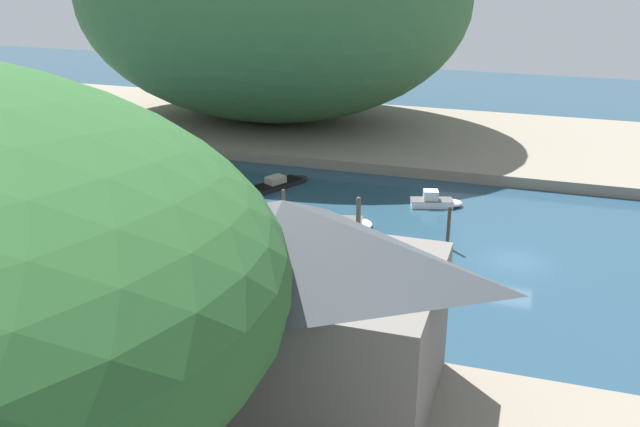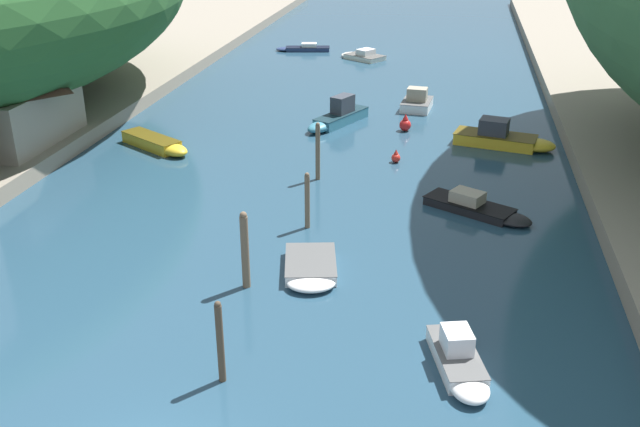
{
  "view_description": "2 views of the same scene",
  "coord_description": "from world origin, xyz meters",
  "px_view_note": "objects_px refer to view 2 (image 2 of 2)",
  "views": [
    {
      "loc": [
        -42.02,
        -0.43,
        19.16
      ],
      "look_at": [
        -2.6,
        11.97,
        2.76
      ],
      "focal_mm": 40.0,
      "sensor_mm": 36.0,
      "label": 1
    },
    {
      "loc": [
        7.16,
        -12.99,
        14.03
      ],
      "look_at": [
        2.13,
        13.66,
        1.73
      ],
      "focal_mm": 40.0,
      "sensor_mm": 36.0,
      "label": 2
    }
  ],
  "objects_px": {
    "boat_mid_channel": "(337,117)",
    "boat_near_quay": "(505,139)",
    "boat_open_rowboat": "(460,362)",
    "boat_navy_launch": "(158,144)",
    "boat_white_cruiser": "(418,101)",
    "boat_cabin_cruiser": "(303,48)",
    "channel_buoy_far": "(396,157)",
    "boat_small_dinghy": "(362,56)",
    "channel_buoy_near": "(405,124)",
    "boathouse_shed": "(0,99)",
    "boat_moored_right": "(479,208)",
    "person_on_quay": "(10,145)",
    "boat_yellow_tender": "(311,270)"
  },
  "relations": [
    {
      "from": "boat_mid_channel",
      "to": "boat_near_quay",
      "type": "height_order",
      "value": "boat_mid_channel"
    },
    {
      "from": "boat_moored_right",
      "to": "boat_open_rowboat",
      "type": "height_order",
      "value": "boat_open_rowboat"
    },
    {
      "from": "boathouse_shed",
      "to": "boat_moored_right",
      "type": "xyz_separation_m",
      "value": [
        26.62,
        -3.23,
        -3.07
      ]
    },
    {
      "from": "boat_near_quay",
      "to": "person_on_quay",
      "type": "distance_m",
      "value": 27.88
    },
    {
      "from": "boat_open_rowboat",
      "to": "boat_cabin_cruiser",
      "type": "distance_m",
      "value": 50.59
    },
    {
      "from": "boat_open_rowboat",
      "to": "boat_yellow_tender",
      "type": "height_order",
      "value": "boat_open_rowboat"
    },
    {
      "from": "channel_buoy_near",
      "to": "boathouse_shed",
      "type": "bearing_deg",
      "value": -157.85
    },
    {
      "from": "boat_yellow_tender",
      "to": "channel_buoy_far",
      "type": "distance_m",
      "value": 13.83
    },
    {
      "from": "boat_cabin_cruiser",
      "to": "channel_buoy_far",
      "type": "bearing_deg",
      "value": -169.18
    },
    {
      "from": "boat_navy_launch",
      "to": "boat_mid_channel",
      "type": "bearing_deg",
      "value": 157.03
    },
    {
      "from": "boat_small_dinghy",
      "to": "boat_yellow_tender",
      "type": "relative_size",
      "value": 1.16
    },
    {
      "from": "boat_cabin_cruiser",
      "to": "boat_yellow_tender",
      "type": "height_order",
      "value": "boat_cabin_cruiser"
    },
    {
      "from": "boat_mid_channel",
      "to": "boathouse_shed",
      "type": "bearing_deg",
      "value": 53.81
    },
    {
      "from": "boat_open_rowboat",
      "to": "boat_near_quay",
      "type": "bearing_deg",
      "value": -112.16
    },
    {
      "from": "boat_open_rowboat",
      "to": "boat_navy_launch",
      "type": "xyz_separation_m",
      "value": [
        -17.81,
        18.53,
        -0.04
      ]
    },
    {
      "from": "boat_small_dinghy",
      "to": "boat_yellow_tender",
      "type": "xyz_separation_m",
      "value": [
        3.4,
        -40.46,
        -0.06
      ]
    },
    {
      "from": "channel_buoy_near",
      "to": "boat_white_cruiser",
      "type": "bearing_deg",
      "value": 85.31
    },
    {
      "from": "boat_yellow_tender",
      "to": "boat_near_quay",
      "type": "bearing_deg",
      "value": -127.38
    },
    {
      "from": "boat_open_rowboat",
      "to": "person_on_quay",
      "type": "bearing_deg",
      "value": -44.39
    },
    {
      "from": "boat_white_cruiser",
      "to": "boat_yellow_tender",
      "type": "bearing_deg",
      "value": -90.89
    },
    {
      "from": "boat_small_dinghy",
      "to": "person_on_quay",
      "type": "xyz_separation_m",
      "value": [
        -14.13,
        -33.12,
        1.6
      ]
    },
    {
      "from": "boat_moored_right",
      "to": "boat_small_dinghy",
      "type": "distance_m",
      "value": 34.61
    },
    {
      "from": "boat_small_dinghy",
      "to": "boat_navy_launch",
      "type": "relative_size",
      "value": 0.88
    },
    {
      "from": "boat_small_dinghy",
      "to": "boat_navy_launch",
      "type": "distance_m",
      "value": 28.52
    },
    {
      "from": "boat_mid_channel",
      "to": "boat_navy_launch",
      "type": "xyz_separation_m",
      "value": [
        -9.62,
        -6.82,
        -0.2
      ]
    },
    {
      "from": "boat_moored_right",
      "to": "boat_white_cruiser",
      "type": "bearing_deg",
      "value": -138.74
    },
    {
      "from": "boat_open_rowboat",
      "to": "channel_buoy_far",
      "type": "distance_m",
      "value": 19.31
    },
    {
      "from": "boathouse_shed",
      "to": "person_on_quay",
      "type": "height_order",
      "value": "boathouse_shed"
    },
    {
      "from": "boat_mid_channel",
      "to": "boat_navy_launch",
      "type": "height_order",
      "value": "boat_mid_channel"
    },
    {
      "from": "boat_small_dinghy",
      "to": "channel_buoy_near",
      "type": "bearing_deg",
      "value": -131.2
    },
    {
      "from": "boat_white_cruiser",
      "to": "boat_navy_launch",
      "type": "height_order",
      "value": "boat_white_cruiser"
    },
    {
      "from": "boat_open_rowboat",
      "to": "boat_small_dinghy",
      "type": "distance_m",
      "value": 46.68
    },
    {
      "from": "boat_open_rowboat",
      "to": "boat_mid_channel",
      "type": "bearing_deg",
      "value": -88.15
    },
    {
      "from": "boat_navy_launch",
      "to": "channel_buoy_far",
      "type": "bearing_deg",
      "value": 123.39
    },
    {
      "from": "boat_cabin_cruiser",
      "to": "person_on_quay",
      "type": "xyz_separation_m",
      "value": [
        -8.08,
        -35.58,
        1.65
      ]
    },
    {
      "from": "boat_open_rowboat",
      "to": "person_on_quay",
      "type": "distance_m",
      "value": 26.66
    },
    {
      "from": "boathouse_shed",
      "to": "person_on_quay",
      "type": "bearing_deg",
      "value": -53.28
    },
    {
      "from": "boat_open_rowboat",
      "to": "boat_navy_launch",
      "type": "bearing_deg",
      "value": -62.2
    },
    {
      "from": "boathouse_shed",
      "to": "channel_buoy_near",
      "type": "relative_size",
      "value": 7.18
    },
    {
      "from": "boat_mid_channel",
      "to": "boat_small_dinghy",
      "type": "height_order",
      "value": "boat_mid_channel"
    },
    {
      "from": "channel_buoy_near",
      "to": "boat_navy_launch",
      "type": "bearing_deg",
      "value": -155.77
    },
    {
      "from": "boat_small_dinghy",
      "to": "channel_buoy_far",
      "type": "relative_size",
      "value": 6.02
    },
    {
      "from": "boat_open_rowboat",
      "to": "boat_white_cruiser",
      "type": "xyz_separation_m",
      "value": [
        -3.23,
        30.35,
        0.09
      ]
    },
    {
      "from": "boat_yellow_tender",
      "to": "person_on_quay",
      "type": "relative_size",
      "value": 2.37
    },
    {
      "from": "boat_cabin_cruiser",
      "to": "channel_buoy_far",
      "type": "height_order",
      "value": "channel_buoy_far"
    },
    {
      "from": "boat_cabin_cruiser",
      "to": "channel_buoy_far",
      "type": "xyz_separation_m",
      "value": [
        11.61,
        -29.27,
        0.06
      ]
    },
    {
      "from": "boat_yellow_tender",
      "to": "boat_mid_channel",
      "type": "bearing_deg",
      "value": -95.53
    },
    {
      "from": "boat_yellow_tender",
      "to": "channel_buoy_near",
      "type": "xyz_separation_m",
      "value": [
        2.22,
        19.61,
        0.2
      ]
    },
    {
      "from": "boat_mid_channel",
      "to": "channel_buoy_far",
      "type": "xyz_separation_m",
      "value": [
        4.47,
        -6.4,
        -0.24
      ]
    },
    {
      "from": "person_on_quay",
      "to": "channel_buoy_near",
      "type": "bearing_deg",
      "value": -46.31
    }
  ]
}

